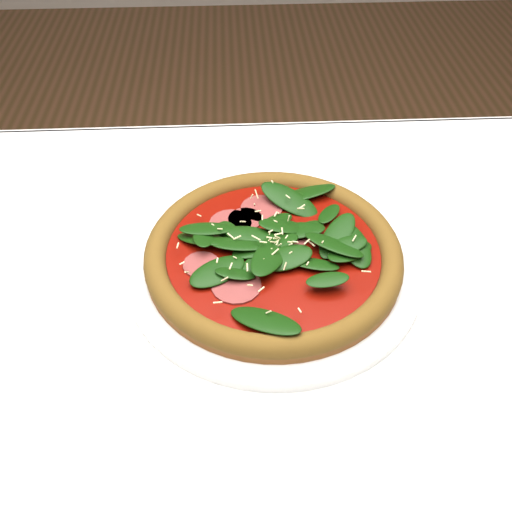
{
  "coord_description": "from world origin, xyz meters",
  "views": [
    {
      "loc": [
        0.0,
        -0.5,
        1.29
      ],
      "look_at": [
        0.03,
        0.04,
        0.77
      ],
      "focal_mm": 40.0,
      "sensor_mm": 36.0,
      "label": 1
    }
  ],
  "objects": [
    {
      "name": "dining_table",
      "position": [
        0.0,
        0.0,
        0.65
      ],
      "size": [
        1.21,
        0.81,
        0.75
      ],
      "color": "white",
      "rests_on": "ground"
    },
    {
      "name": "plate",
      "position": [
        0.05,
        0.04,
        0.76
      ],
      "size": [
        0.39,
        0.39,
        0.02
      ],
      "color": "white",
      "rests_on": "dining_table"
    },
    {
      "name": "pizza",
      "position": [
        0.05,
        0.04,
        0.78
      ],
      "size": [
        0.41,
        0.41,
        0.04
      ],
      "rotation": [
        0.0,
        0.0,
        -0.27
      ],
      "color": "#945823",
      "rests_on": "plate"
    }
  ]
}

